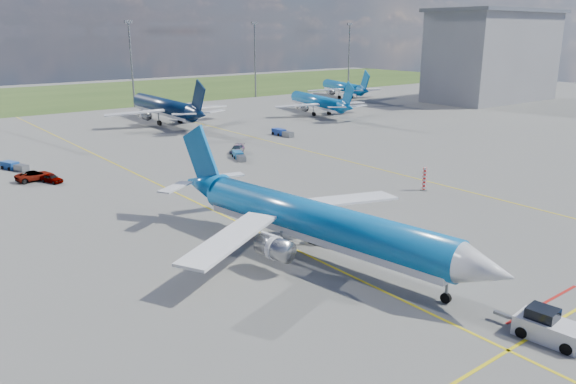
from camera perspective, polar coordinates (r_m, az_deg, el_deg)
ground at (r=51.81m, az=2.22°, el=-6.54°), size 400.00×400.00×0.00m
taxiway_lines at (r=74.07m, az=-11.57°, el=0.13°), size 60.25×160.00×0.02m
floodlight_masts at (r=152.32m, az=-22.73°, el=12.06°), size 202.20×0.50×22.70m
terminal_building at (r=179.27m, az=20.08°, el=12.90°), size 42.00×22.00×26.00m
warning_post at (r=74.56m, az=13.68°, el=1.29°), size 0.50×0.50×3.00m
bg_jet_n at (r=130.52m, az=-12.38°, el=6.89°), size 32.04×41.13×10.45m
bg_jet_ne at (r=141.36m, az=2.98°, el=7.91°), size 32.99×39.04×8.92m
bg_jet_ene at (r=178.02m, az=5.55°, el=9.53°), size 35.98×41.19×9.07m
main_airliner at (r=51.51m, az=3.01°, el=-6.70°), size 34.72×42.38×10.06m
pushback_tug at (r=42.26m, az=24.95°, el=-12.37°), size 2.78×6.20×2.06m
service_car_a at (r=82.91m, az=-22.88°, el=1.29°), size 2.63×3.77×1.19m
service_car_b at (r=84.90m, az=-24.31°, el=1.53°), size 5.28×2.79×1.41m
service_car_c at (r=95.82m, az=-5.19°, el=4.38°), size 4.56×4.42×1.31m
baggage_tug_w at (r=91.05m, az=-4.99°, el=3.67°), size 2.82×4.89×1.07m
baggage_tug_c at (r=93.09m, az=-26.08°, el=2.37°), size 3.15×5.15×1.13m
baggage_tug_e at (r=111.37m, az=-0.61°, el=6.03°), size 1.61×5.47×1.22m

